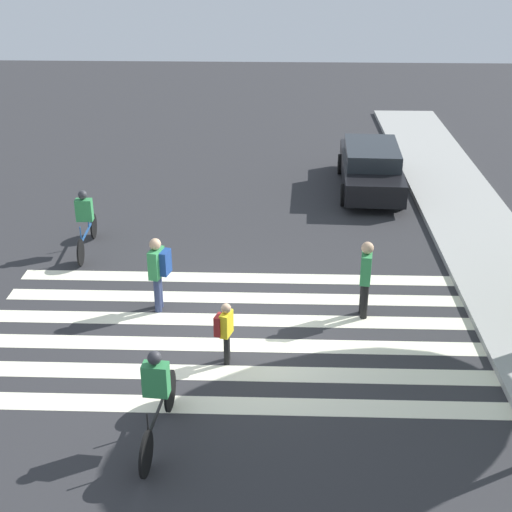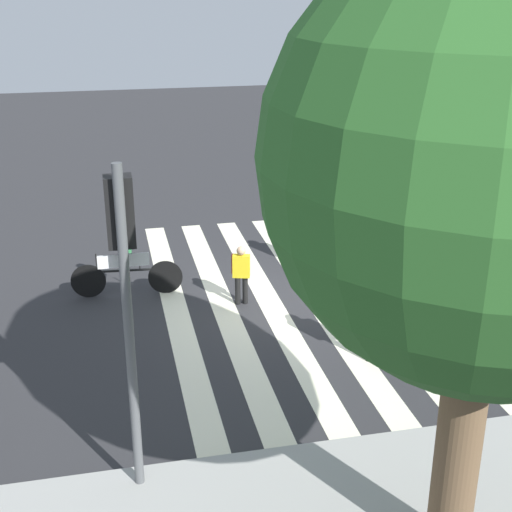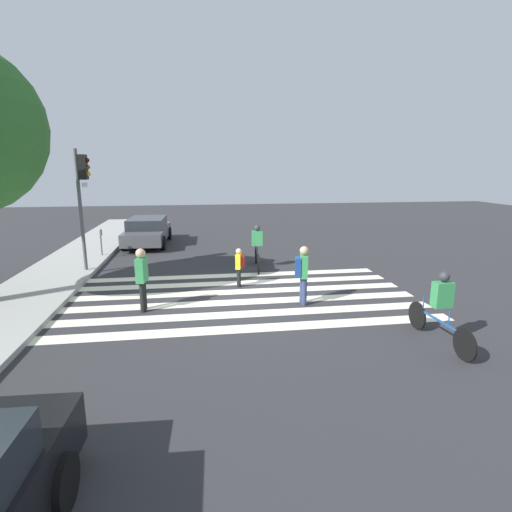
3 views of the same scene
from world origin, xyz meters
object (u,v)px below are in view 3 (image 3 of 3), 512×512
at_px(traffic_light, 82,187).
at_px(pedestrian_adult_yellow_jacket, 240,264).
at_px(parking_meter, 101,236).
at_px(pedestrian_adult_blue_shirt, 142,276).
at_px(cyclist_near_curb, 257,246).
at_px(car_parked_silver_sedan, 148,231).
at_px(pedestrian_adult_tall_backpack, 302,271).
at_px(cyclist_far_lane, 441,305).

bearing_deg(traffic_light, pedestrian_adult_yellow_jacket, -114.82).
bearing_deg(parking_meter, pedestrian_adult_blue_shirt, -159.33).
xyz_separation_m(cyclist_near_curb, car_parked_silver_sedan, (5.47, 4.63, -0.18)).
xyz_separation_m(parking_meter, pedestrian_adult_yellow_jacket, (-4.86, -5.30, -0.21)).
bearing_deg(pedestrian_adult_tall_backpack, pedestrian_adult_yellow_jacket, -128.85).
relative_size(cyclist_near_curb, car_parked_silver_sedan, 0.50).
height_order(traffic_light, pedestrian_adult_yellow_jacket, traffic_light).
bearing_deg(traffic_light, pedestrian_adult_blue_shirt, -150.38).
relative_size(parking_meter, car_parked_silver_sedan, 0.27).
xyz_separation_m(parking_meter, cyclist_far_lane, (-9.71, -9.11, -0.08)).
relative_size(traffic_light, cyclist_far_lane, 1.92).
height_order(pedestrian_adult_yellow_jacket, pedestrian_adult_blue_shirt, pedestrian_adult_blue_shirt).
distance_m(traffic_light, pedestrian_adult_tall_backpack, 8.27).
xyz_separation_m(pedestrian_adult_yellow_jacket, cyclist_far_lane, (-4.85, -3.82, 0.14)).
relative_size(cyclist_near_curb, cyclist_far_lane, 1.01).
height_order(pedestrian_adult_blue_shirt, cyclist_near_curb, pedestrian_adult_blue_shirt).
relative_size(pedestrian_adult_yellow_jacket, cyclist_near_curb, 0.54).
xyz_separation_m(pedestrian_adult_blue_shirt, cyclist_near_curb, (4.08, -3.67, -0.08)).
bearing_deg(cyclist_near_curb, pedestrian_adult_tall_backpack, -166.59).
bearing_deg(pedestrian_adult_yellow_jacket, parking_meter, 64.10).
xyz_separation_m(pedestrian_adult_blue_shirt, car_parked_silver_sedan, (9.55, 0.96, -0.26)).
distance_m(cyclist_near_curb, cyclist_far_lane, 7.66).
bearing_deg(car_parked_silver_sedan, pedestrian_adult_tall_backpack, -149.56).
bearing_deg(pedestrian_adult_yellow_jacket, traffic_light, 81.83).
xyz_separation_m(traffic_light, cyclist_near_curb, (-0.16, -6.07, -2.19)).
relative_size(pedestrian_adult_yellow_jacket, car_parked_silver_sedan, 0.27).
height_order(parking_meter, car_parked_silver_sedan, car_parked_silver_sedan).
xyz_separation_m(pedestrian_adult_tall_backpack, car_parked_silver_sedan, (9.68, 5.26, -0.27)).
bearing_deg(traffic_light, pedestrian_adult_tall_backpack, -123.05).
bearing_deg(pedestrian_adult_tall_backpack, pedestrian_adult_blue_shirt, -78.42).
distance_m(cyclist_near_curb, car_parked_silver_sedan, 7.17).
bearing_deg(traffic_light, parking_meter, 2.83).
distance_m(traffic_light, pedestrian_adult_yellow_jacket, 6.16).
bearing_deg(cyclist_near_curb, traffic_light, 93.36).
xyz_separation_m(parking_meter, pedestrian_adult_tall_backpack, (-6.83, -6.83, 0.02)).
bearing_deg(cyclist_near_curb, cyclist_far_lane, -152.75).
bearing_deg(pedestrian_adult_blue_shirt, parking_meter, 29.36).
relative_size(parking_meter, cyclist_near_curb, 0.55).
xyz_separation_m(pedestrian_adult_yellow_jacket, pedestrian_adult_blue_shirt, (-1.84, 2.77, 0.23)).
xyz_separation_m(pedestrian_adult_tall_backpack, cyclist_near_curb, (4.20, 0.63, -0.09)).
distance_m(pedestrian_adult_tall_backpack, cyclist_near_curb, 4.25).
bearing_deg(cyclist_far_lane, pedestrian_adult_yellow_jacket, 35.52).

